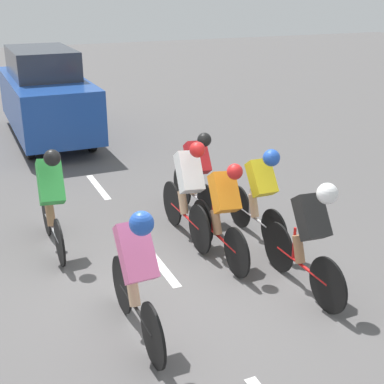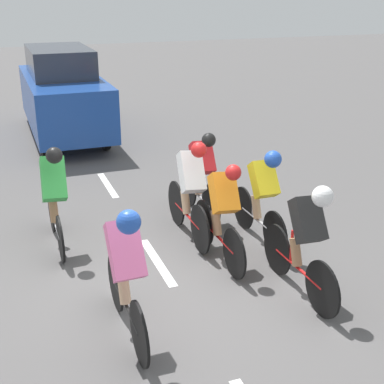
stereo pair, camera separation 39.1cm
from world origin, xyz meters
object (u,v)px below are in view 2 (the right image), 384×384
(cyclist_green, at_px, (54,194))
(cyclist_white, at_px, (190,188))
(cyclist_black, at_px, (306,236))
(cyclist_pink, at_px, (126,269))
(support_car, at_px, (63,93))
(cyclist_red, at_px, (201,173))
(cyclist_yellow, at_px, (263,193))
(cyclist_orange, at_px, (222,210))

(cyclist_green, bearing_deg, cyclist_white, 167.29)
(cyclist_black, height_order, cyclist_green, cyclist_green)
(cyclist_pink, height_order, support_car, support_car)
(cyclist_green, relative_size, support_car, 0.37)
(cyclist_green, bearing_deg, cyclist_red, -173.33)
(cyclist_white, relative_size, cyclist_pink, 1.01)
(cyclist_white, distance_m, support_car, 6.57)
(cyclist_white, bearing_deg, cyclist_yellow, 151.49)
(cyclist_orange, relative_size, cyclist_white, 0.98)
(cyclist_pink, bearing_deg, cyclist_black, -177.81)
(cyclist_pink, xyz_separation_m, cyclist_yellow, (-2.34, -1.52, -0.05))
(cyclist_orange, height_order, cyclist_green, cyclist_green)
(cyclist_black, height_order, support_car, support_car)
(cyclist_orange, bearing_deg, cyclist_pink, 37.48)
(cyclist_red, bearing_deg, cyclist_yellow, 111.44)
(cyclist_red, bearing_deg, cyclist_orange, 79.01)
(cyclist_black, relative_size, cyclist_green, 1.01)
(cyclist_red, bearing_deg, cyclist_white, 57.35)
(cyclist_pink, bearing_deg, support_car, -93.72)
(cyclist_orange, distance_m, support_car, 7.37)
(cyclist_white, distance_m, cyclist_red, 0.82)
(cyclist_black, relative_size, cyclist_orange, 1.00)
(cyclist_black, bearing_deg, cyclist_white, -69.60)
(cyclist_orange, xyz_separation_m, cyclist_pink, (1.59, 1.22, 0.08))
(cyclist_green, xyz_separation_m, cyclist_pink, (-0.42, 2.43, 0.02))
(cyclist_black, height_order, cyclist_pink, cyclist_pink)
(cyclist_black, bearing_deg, support_car, -79.26)
(cyclist_green, bearing_deg, support_car, -99.08)
(cyclist_orange, distance_m, cyclist_green, 2.35)
(cyclist_black, bearing_deg, cyclist_yellow, -97.44)
(cyclist_pink, distance_m, cyclist_yellow, 2.79)
(cyclist_black, distance_m, cyclist_yellow, 1.45)
(cyclist_white, xyz_separation_m, support_car, (0.88, -6.51, 0.27))
(cyclist_orange, distance_m, cyclist_yellow, 0.81)
(cyclist_pink, relative_size, cyclist_yellow, 1.03)
(cyclist_pink, distance_m, support_car, 8.54)
(cyclist_white, relative_size, support_car, 0.38)
(cyclist_pink, xyz_separation_m, support_car, (-0.55, -8.51, 0.24))
(cyclist_yellow, xyz_separation_m, cyclist_red, (0.46, -1.18, -0.02))
(cyclist_yellow, bearing_deg, cyclist_white, -28.51)
(cyclist_green, relative_size, cyclist_yellow, 1.02)
(cyclist_pink, xyz_separation_m, cyclist_red, (-1.88, -2.69, -0.08))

